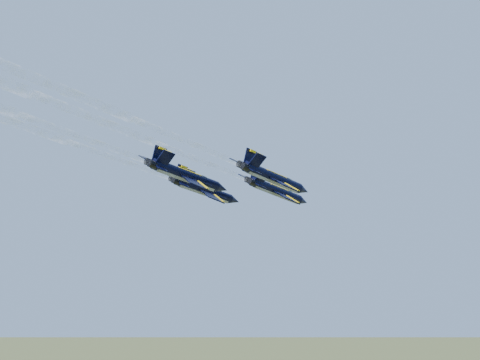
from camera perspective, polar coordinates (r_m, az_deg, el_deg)
The scene contains 4 objects.
jet_lead at distance 113.43m, azimuth 3.57°, elevation -1.06°, with size 11.78×17.75×6.47m.
jet_left at distance 112.26m, azimuth -3.30°, elevation -0.97°, with size 11.78×17.75×6.47m.
jet_right at distance 99.73m, azimuth 3.29°, elevation 0.18°, with size 11.78×17.75×6.47m.
jet_slot at distance 98.00m, azimuth -4.99°, elevation 0.38°, with size 11.78×17.75×6.47m.
Camera 1 is at (47.67, -88.75, 83.32)m, focal length 45.00 mm.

